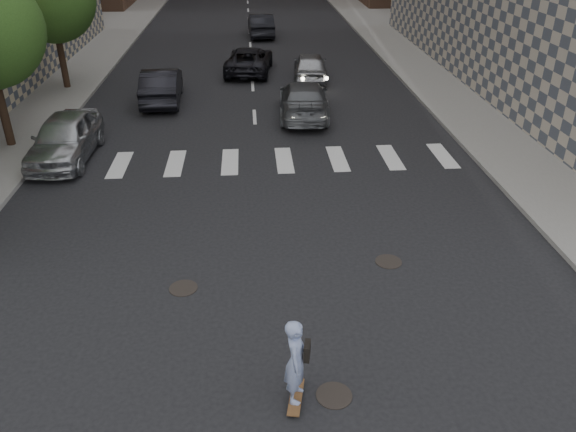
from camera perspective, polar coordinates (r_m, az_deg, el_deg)
name	(u,v)px	position (r m, az deg, el deg)	size (l,w,h in m)	color
ground	(267,316)	(13.06, -2.20, -10.09)	(160.00, 160.00, 0.00)	black
sidewalk_right	(513,74)	(34.55, 21.88, 13.20)	(13.00, 80.00, 0.15)	gray
manhole_a	(334,395)	(11.31, 4.70, -17.71)	(0.70, 0.70, 0.02)	black
manhole_b	(183,288)	(14.12, -10.59, -7.21)	(0.70, 0.70, 0.02)	black
manhole_c	(388,262)	(15.09, 10.17, -4.58)	(0.70, 0.70, 0.02)	black
skateboarder	(296,361)	(10.51, 0.87, -14.52)	(0.55, 0.97, 1.88)	brown
silver_sedan	(65,138)	(22.28, -21.71, 7.40)	(1.94, 4.83, 1.65)	#AFB1B6
traffic_car_a	(162,85)	(28.04, -12.71, 12.82)	(1.70, 4.87, 1.61)	black
traffic_car_b	(304,99)	(25.40, 1.61, 11.77)	(2.13, 5.25, 1.52)	#56595E
traffic_car_c	(249,60)	(32.80, -3.97, 15.54)	(2.36, 5.11, 1.42)	black
traffic_car_d	(310,66)	(31.26, 2.26, 14.98)	(1.75, 4.35, 1.48)	#9D9FA4
traffic_car_e	(261,25)	(42.83, -2.78, 18.82)	(1.68, 4.82, 1.59)	black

